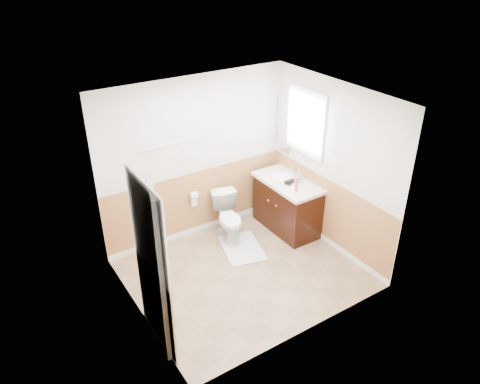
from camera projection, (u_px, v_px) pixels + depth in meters
floor at (244, 273)px, 6.45m from camera, size 3.00×3.00×0.00m
ceiling at (245, 99)px, 5.25m from camera, size 3.00×3.00×0.00m
wall_back at (196, 159)px, 6.81m from camera, size 3.00×0.00×3.00m
wall_front at (311, 245)px, 4.90m from camera, size 3.00×0.00×3.00m
wall_left at (132, 231)px, 5.14m from camera, size 0.00×3.00×3.00m
wall_right at (332, 167)px, 6.57m from camera, size 0.00×3.00×3.00m
wainscot_back at (198, 203)px, 7.16m from camera, size 3.00×0.00×3.00m
wainscot_front at (306, 298)px, 5.27m from camera, size 3.00×0.00×3.00m
wainscot_left at (140, 283)px, 5.50m from camera, size 0.00×2.60×2.60m
wainscot_right at (326, 212)px, 6.92m from camera, size 0.00×2.60×2.60m
toilet at (229, 218)px, 7.06m from camera, size 0.56×0.77×0.71m
bath_mat at (242, 248)px, 6.96m from camera, size 0.74×0.91×0.02m
vanity_cabinet at (287, 206)px, 7.28m from camera, size 0.55×1.10×0.80m
vanity_knob_left at (276, 206)px, 6.99m from camera, size 0.03×0.03×0.03m
vanity_knob_right at (268, 200)px, 7.14m from camera, size 0.03×0.03×0.03m
countertop at (288, 183)px, 7.07m from camera, size 0.60×1.15×0.05m
sink_basin at (283, 177)px, 7.17m from camera, size 0.36×0.36×0.02m
faucet at (292, 170)px, 7.23m from camera, size 0.02×0.02×0.14m
lotion_bottle at (296, 184)px, 6.74m from camera, size 0.05×0.05×0.22m
soap_dispenser at (298, 175)px, 7.02m from camera, size 0.10×0.10×0.19m
hair_dryer_body at (289, 182)px, 6.97m from camera, size 0.14×0.07×0.07m
hair_dryer_handle at (290, 185)px, 6.93m from camera, size 0.03×0.03×0.07m
mirror_panel at (284, 125)px, 7.22m from camera, size 0.02×0.35×0.90m
window_frame at (306, 122)px, 6.74m from camera, size 0.04×0.80×1.00m
window_glass at (307, 122)px, 6.75m from camera, size 0.01×0.70×0.90m
door at (159, 265)px, 4.97m from camera, size 0.29×0.78×2.04m
door_frame at (152, 267)px, 4.92m from camera, size 0.02×0.92×2.10m
door_knob at (152, 253)px, 5.27m from camera, size 0.06×0.06×0.06m
towel_bar at (161, 146)px, 6.34m from camera, size 0.62×0.02×0.02m
tp_holder_bar at (194, 195)px, 6.97m from camera, size 0.14×0.02×0.02m
tp_roll at (194, 195)px, 6.97m from camera, size 0.10×0.11×0.11m
tp_sheet at (194, 202)px, 7.03m from camera, size 0.10×0.01×0.16m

